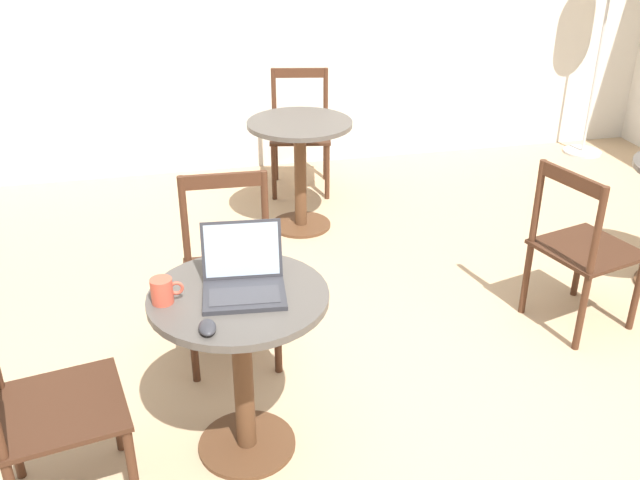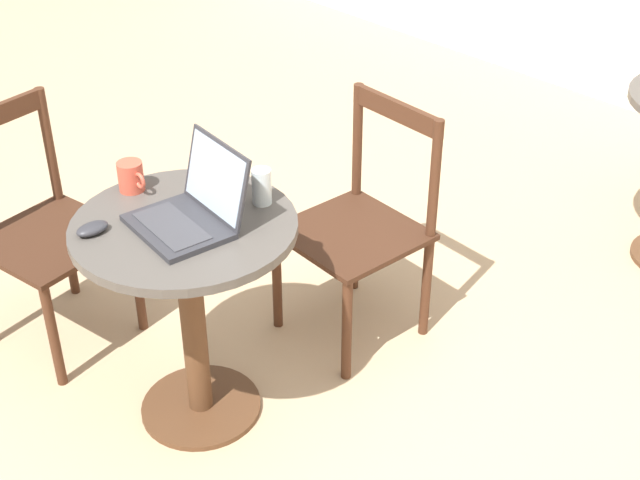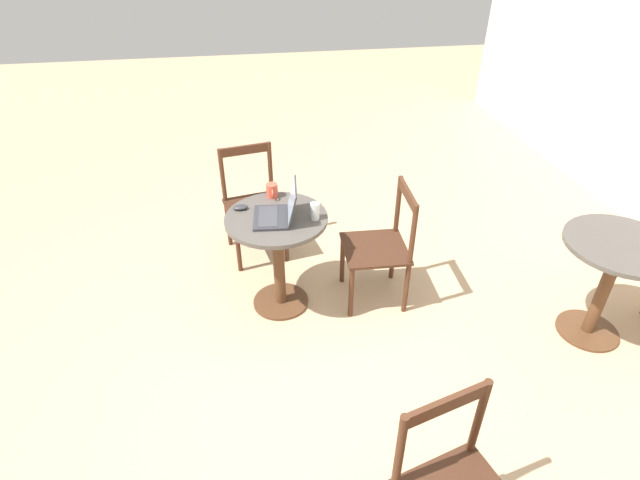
{
  "view_description": "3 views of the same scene",
  "coord_description": "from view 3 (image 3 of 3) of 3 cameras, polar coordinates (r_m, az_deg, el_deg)",
  "views": [
    {
      "loc": [
        -0.92,
        -2.35,
        2.11
      ],
      "look_at": [
        -0.3,
        0.39,
        0.69
      ],
      "focal_mm": 40.0,
      "sensor_mm": 36.0,
      "label": 1
    },
    {
      "loc": [
        1.21,
        -1.29,
        2.12
      ],
      "look_at": [
        -0.46,
        0.25,
        0.66
      ],
      "focal_mm": 50.0,
      "sensor_mm": 36.0,
      "label": 2
    },
    {
      "loc": [
        2.08,
        -0.23,
        2.45
      ],
      "look_at": [
        -0.55,
        0.2,
        0.64
      ],
      "focal_mm": 28.0,
      "sensor_mm": 36.0,
      "label": 3
    }
  ],
  "objects": [
    {
      "name": "chair_near_back",
      "position": [
        3.53,
        7.04,
        -0.78
      ],
      "size": [
        0.46,
        0.46,
        0.88
      ],
      "color": "#472819",
      "rests_on": "ground_plane"
    },
    {
      "name": "ground_plane",
      "position": [
        3.22,
        -1.97,
        -15.32
      ],
      "size": [
        16.0,
        16.0,
        0.0
      ],
      "primitive_type": "plane",
      "color": "tan"
    },
    {
      "name": "cafe_table_far",
      "position": [
        3.63,
        30.44,
        -2.85
      ],
      "size": [
        0.68,
        0.68,
        0.74
      ],
      "color": "#51331E",
      "rests_on": "ground_plane"
    },
    {
      "name": "mug",
      "position": [
        3.49,
        -5.51,
        5.65
      ],
      "size": [
        0.12,
        0.08,
        0.1
      ],
      "color": "#C64C38",
      "rests_on": "cafe_table_near"
    },
    {
      "name": "laptop",
      "position": [
        3.24,
        -4.83,
        3.21
      ],
      "size": [
        0.33,
        0.31,
        0.24
      ],
      "color": "#2D2D33",
      "rests_on": "cafe_table_near"
    },
    {
      "name": "mouse",
      "position": [
        3.38,
        -9.09,
        3.71
      ],
      "size": [
        0.06,
        0.1,
        0.03
      ],
      "color": "#2D2D33",
      "rests_on": "cafe_table_near"
    },
    {
      "name": "chair_near_left",
      "position": [
        4.04,
        -7.64,
        4.07
      ],
      "size": [
        0.52,
        0.52,
        0.88
      ],
      "color": "#472819",
      "rests_on": "ground_plane"
    },
    {
      "name": "drinking_glass",
      "position": [
        3.22,
        -0.6,
        3.31
      ],
      "size": [
        0.06,
        0.06,
        0.11
      ],
      "color": "silver",
      "rests_on": "cafe_table_near"
    },
    {
      "name": "cafe_table_near",
      "position": [
        3.39,
        -4.87,
        -0.18
      ],
      "size": [
        0.68,
        0.68,
        0.74
      ],
      "color": "#51331E",
      "rests_on": "ground_plane"
    }
  ]
}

